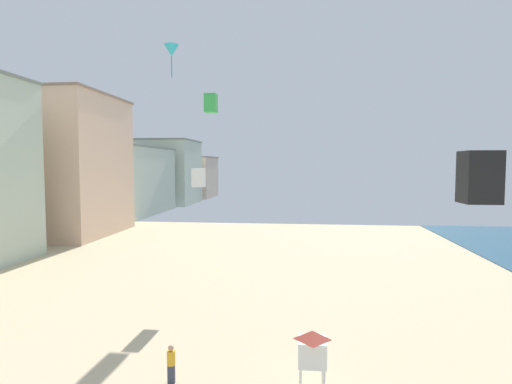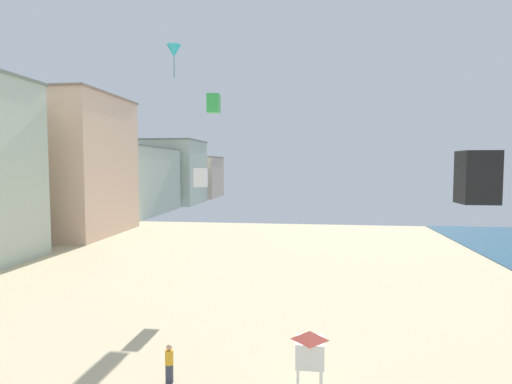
# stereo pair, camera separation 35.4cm
# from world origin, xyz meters

# --- Properties ---
(boardwalk_hotel_mid) EXTENTS (14.97, 14.96, 17.99)m
(boardwalk_hotel_mid) POSITION_xyz_m (-24.82, 47.61, 9.00)
(boardwalk_hotel_mid) COLOR beige
(boardwalk_hotel_mid) RESTS_ON ground
(boardwalk_hotel_far) EXTENTS (11.28, 22.35, 12.32)m
(boardwalk_hotel_far) POSITION_xyz_m (-24.82, 69.44, 6.16)
(boardwalk_hotel_far) COLOR #B7C6B2
(boardwalk_hotel_far) RESTS_ON ground
(boardwalk_hotel_distant) EXTENTS (14.32, 15.58, 14.76)m
(boardwalk_hotel_distant) POSITION_xyz_m (-24.82, 89.96, 7.39)
(boardwalk_hotel_distant) COLOR #B7C6B2
(boardwalk_hotel_distant) RESTS_ON ground
(boardwalk_hotel_furthest) EXTENTS (14.93, 15.78, 11.32)m
(boardwalk_hotel_furthest) POSITION_xyz_m (-24.82, 108.97, 5.67)
(boardwalk_hotel_furthest) COLOR #C6B29E
(boardwalk_hotel_furthest) RESTS_ON ground
(kite_flyer) EXTENTS (0.34, 0.34, 1.64)m
(kite_flyer) POSITION_xyz_m (1.40, 13.71, 0.92)
(kite_flyer) COLOR #383D4C
(kite_flyer) RESTS_ON ground
(lifeguard_stand) EXTENTS (1.10, 1.10, 2.55)m
(lifeguard_stand) POSITION_xyz_m (7.16, 13.61, 1.84)
(lifeguard_stand) COLOR white
(lifeguard_stand) RESTS_ON ground
(kite_white_box) EXTENTS (0.89, 0.89, 1.40)m
(kite_white_box) POSITION_xyz_m (-1.03, 28.16, 8.06)
(kite_white_box) COLOR white
(kite_green_box) EXTENTS (1.04, 1.04, 1.64)m
(kite_green_box) POSITION_xyz_m (-1.21, 33.45, 14.45)
(kite_green_box) COLOR green
(kite_cyan_delta) EXTENTS (1.10, 1.10, 2.50)m
(kite_cyan_delta) POSITION_xyz_m (-3.32, 29.09, 17.86)
(kite_cyan_delta) COLOR #2DB7CC
(kite_black_box) EXTENTS (1.12, 1.12, 1.76)m
(kite_black_box) POSITION_xyz_m (12.60, 12.24, 8.63)
(kite_black_box) COLOR black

